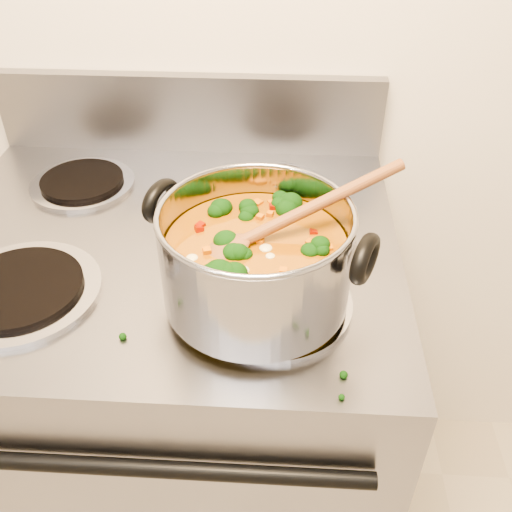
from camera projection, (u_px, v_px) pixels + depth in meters
The scene contains 4 objects.
electric_range at pixel (185, 403), 1.25m from camera, with size 0.79×0.71×1.08m.
stockpot at pixel (256, 259), 0.78m from camera, with size 0.32×0.26×0.16m.
wooden_spoon at pixel (271, 227), 0.76m from camera, with size 0.29×0.15×0.11m.
cooktop_crumbs at pixel (206, 312), 0.82m from camera, with size 0.38×0.27×0.01m.
Camera 1 is at (0.27, 0.39, 1.49)m, focal length 40.00 mm.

